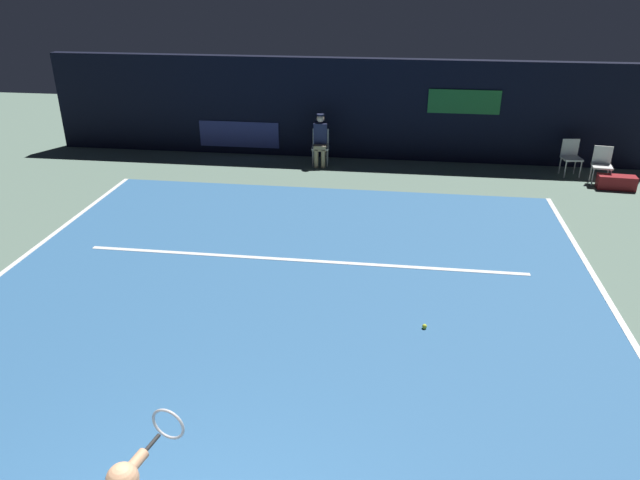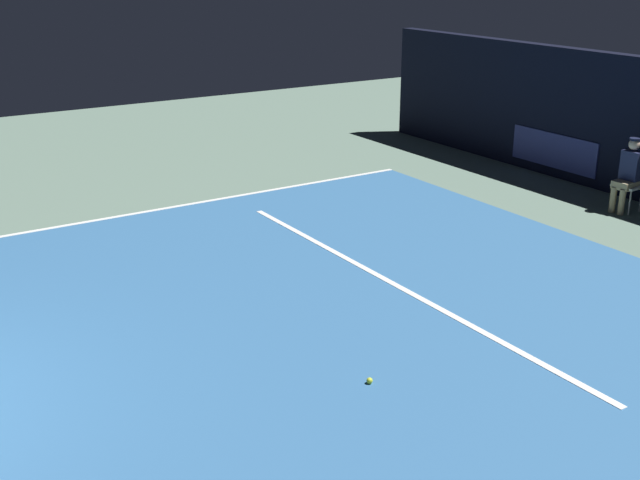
{
  "view_description": "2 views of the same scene",
  "coord_description": "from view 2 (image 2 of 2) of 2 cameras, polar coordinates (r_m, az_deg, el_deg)",
  "views": [
    {
      "loc": [
        1.58,
        -2.4,
        4.73
      ],
      "look_at": [
        0.41,
        6.18,
        0.72
      ],
      "focal_mm": 33.35,
      "sensor_mm": 36.0,
      "label": 1
    },
    {
      "loc": [
        8.19,
        0.4,
        4.38
      ],
      "look_at": [
        0.37,
        5.38,
        1.04
      ],
      "focal_mm": 45.03,
      "sensor_mm": 36.0,
      "label": 2
    }
  ],
  "objects": [
    {
      "name": "ground_plane",
      "position": [
        10.27,
        -3.97,
        -5.47
      ],
      "size": [
        30.88,
        30.88,
        0.0
      ],
      "primitive_type": "plane",
      "color": "slate"
    },
    {
      "name": "line_service",
      "position": [
        11.27,
        5.09,
        -3.03
      ],
      "size": [
        7.79,
        0.1,
        0.01
      ],
      "primitive_type": "cube",
      "color": "white",
      "rests_on": "court_surface"
    },
    {
      "name": "line_sideline_right",
      "position": [
        14.51,
        -13.4,
        1.77
      ],
      "size": [
        0.1,
        11.56,
        0.01
      ],
      "primitive_type": "cube",
      "color": "white",
      "rests_on": "court_surface"
    },
    {
      "name": "tennis_ball",
      "position": [
        8.74,
        3.54,
        -9.94
      ],
      "size": [
        0.07,
        0.07,
        0.07
      ],
      "primitive_type": "sphere",
      "color": "#CCE033",
      "rests_on": "court_surface"
    },
    {
      "name": "line_judge_on_chair",
      "position": [
        15.19,
        21.09,
        4.41
      ],
      "size": [
        0.47,
        0.55,
        1.32
      ],
      "color": "white",
      "rests_on": "ground"
    },
    {
      "name": "court_surface",
      "position": [
        10.26,
        -3.97,
        -5.44
      ],
      "size": [
        9.98,
        11.56,
        0.01
      ],
      "primitive_type": "cube",
      "color": "#336699",
      "rests_on": "ground"
    }
  ]
}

